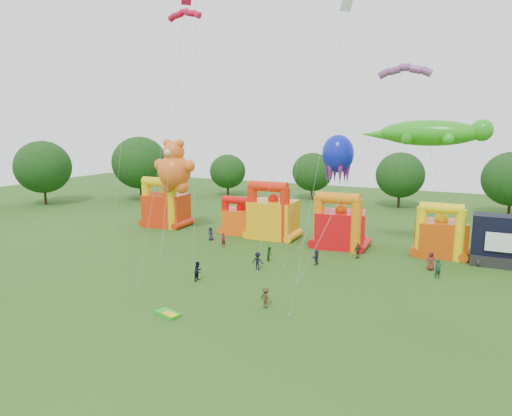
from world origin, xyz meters
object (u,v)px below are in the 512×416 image
at_px(spectator_0, 211,234).
at_px(bouncy_castle_0, 165,207).
at_px(octopus_kite, 326,192).
at_px(bouncy_castle_2, 272,216).
at_px(teddy_bear_kite, 173,180).
at_px(spectator_4, 358,251).
at_px(gecko_kite, 435,160).

bearing_deg(spectator_0, bouncy_castle_0, 170.08).
height_order(bouncy_castle_0, octopus_kite, octopus_kite).
xyz_separation_m(bouncy_castle_2, teddy_bear_kite, (-13.25, -2.55, 4.17)).
xyz_separation_m(spectator_0, spectator_4, (18.41, -0.02, -0.01)).
xyz_separation_m(teddy_bear_kite, octopus_kite, (20.03, 2.95, -0.65)).
relative_size(teddy_bear_kite, spectator_4, 7.43).
distance_m(teddy_bear_kite, octopus_kite, 20.25).
bearing_deg(bouncy_castle_2, teddy_bear_kite, -169.12).
bearing_deg(bouncy_castle_2, spectator_0, -144.95).
distance_m(bouncy_castle_0, gecko_kite, 36.10).
bearing_deg(octopus_kite, bouncy_castle_2, -176.55).
bearing_deg(bouncy_castle_2, spectator_4, -20.67).
xyz_separation_m(octopus_kite, spectator_0, (-13.19, -4.91, -5.46)).
relative_size(octopus_kite, spectator_0, 7.72).
bearing_deg(octopus_kite, teddy_bear_kite, -171.61).
bearing_deg(spectator_4, gecko_kite, 168.04).
xyz_separation_m(teddy_bear_kite, spectator_4, (25.25, -1.98, -6.13)).
height_order(gecko_kite, spectator_0, gecko_kite).
distance_m(bouncy_castle_0, octopus_kite, 23.56).
relative_size(bouncy_castle_2, spectator_0, 4.34).
bearing_deg(spectator_4, spectator_0, -45.99).
bearing_deg(spectator_4, bouncy_castle_0, -54.66).
bearing_deg(gecko_kite, bouncy_castle_2, -179.93).
distance_m(octopus_kite, spectator_0, 15.10).
xyz_separation_m(gecko_kite, spectator_4, (-6.76, -4.55, -9.61)).
bearing_deg(gecko_kite, octopus_kite, 178.16).
height_order(gecko_kite, spectator_4, gecko_kite).
height_order(bouncy_castle_2, gecko_kite, gecko_kite).
xyz_separation_m(bouncy_castle_2, spectator_0, (-6.41, -4.50, -1.94)).
relative_size(bouncy_castle_0, spectator_0, 4.17).
xyz_separation_m(bouncy_castle_2, octopus_kite, (6.78, 0.41, 3.53)).
distance_m(bouncy_castle_2, octopus_kite, 7.65).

